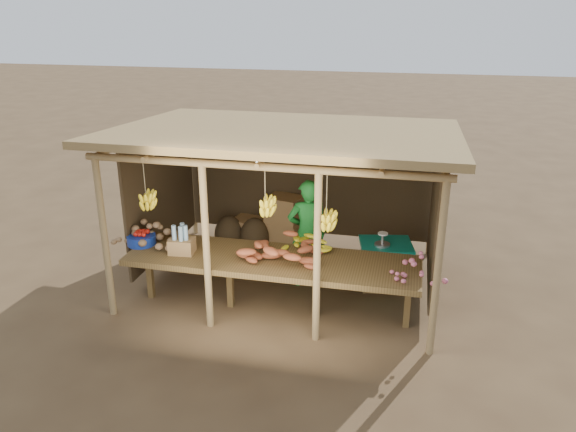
# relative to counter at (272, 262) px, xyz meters

# --- Properties ---
(ground) EXTENTS (60.00, 60.00, 0.00)m
(ground) POSITION_rel_counter_xyz_m (-0.00, 0.95, -0.74)
(ground) COLOR brown
(ground) RESTS_ON ground
(stall_structure) EXTENTS (4.70, 3.50, 2.43)m
(stall_structure) POSITION_rel_counter_xyz_m (-0.05, 0.90, 1.18)
(stall_structure) COLOR #987A4E
(stall_structure) RESTS_ON ground
(counter) EXTENTS (3.90, 1.05, 0.80)m
(counter) POSITION_rel_counter_xyz_m (0.00, 0.00, 0.00)
(counter) COLOR brown
(counter) RESTS_ON ground
(potato_heap) EXTENTS (1.06, 0.74, 0.37)m
(potato_heap) POSITION_rel_counter_xyz_m (-1.79, 0.01, 0.24)
(potato_heap) COLOR #8D6C49
(potato_heap) RESTS_ON counter
(sweet_potato_heap) EXTENTS (1.30, 1.00, 0.36)m
(sweet_potato_heap) POSITION_rel_counter_xyz_m (0.06, 0.03, 0.24)
(sweet_potato_heap) COLOR #9D4828
(sweet_potato_heap) RESTS_ON counter
(onion_heap) EXTENTS (0.79, 0.66, 0.35)m
(onion_heap) POSITION_rel_counter_xyz_m (1.90, -0.23, 0.24)
(onion_heap) COLOR #C96278
(onion_heap) RESTS_ON counter
(banana_pile) EXTENTS (0.68, 0.56, 0.35)m
(banana_pile) POSITION_rel_counter_xyz_m (0.39, 0.38, 0.23)
(banana_pile) COLOR yellow
(banana_pile) RESTS_ON counter
(tomato_basin) EXTENTS (0.40, 0.40, 0.21)m
(tomato_basin) POSITION_rel_counter_xyz_m (-1.90, 0.04, 0.15)
(tomato_basin) COLOR navy
(tomato_basin) RESTS_ON counter
(bottle_box) EXTENTS (0.35, 0.29, 0.41)m
(bottle_box) POSITION_rel_counter_xyz_m (-1.23, -0.11, 0.22)
(bottle_box) COLOR #A07747
(bottle_box) RESTS_ON counter
(vendor) EXTENTS (0.69, 0.57, 1.64)m
(vendor) POSITION_rel_counter_xyz_m (0.30, 0.91, 0.08)
(vendor) COLOR #1A7829
(vendor) RESTS_ON ground
(tarp_crate) EXTENTS (0.86, 0.78, 0.89)m
(tarp_crate) POSITION_rel_counter_xyz_m (1.44, 1.12, -0.37)
(tarp_crate) COLOR brown
(tarp_crate) RESTS_ON ground
(carton_stack) EXTENTS (1.29, 0.58, 0.91)m
(carton_stack) POSITION_rel_counter_xyz_m (-0.54, 2.15, -0.34)
(carton_stack) COLOR #A07747
(carton_stack) RESTS_ON ground
(burlap_sacks) EXTENTS (0.96, 0.50, 0.68)m
(burlap_sacks) POSITION_rel_counter_xyz_m (-1.04, 1.95, -0.44)
(burlap_sacks) COLOR #42331F
(burlap_sacks) RESTS_ON ground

